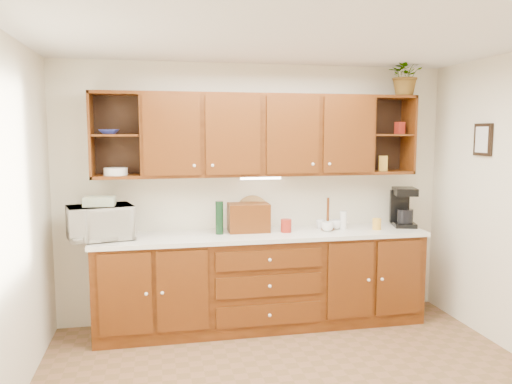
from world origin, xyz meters
name	(u,v)px	position (x,y,z in m)	size (l,w,h in m)	color
ceiling	(309,28)	(0.00, 0.00, 2.60)	(4.00, 4.00, 0.00)	white
back_wall	(256,193)	(0.00, 1.75, 1.30)	(4.00, 4.00, 0.00)	#ECE3C6
base_cabinets	(262,281)	(0.00, 1.45, 0.45)	(3.20, 0.60, 0.90)	#3A1906
countertop	(263,235)	(0.00, 1.44, 0.92)	(3.24, 0.64, 0.04)	white
upper_cabinets	(261,135)	(0.01, 1.59, 1.89)	(3.20, 0.33, 0.80)	#3A1906
undercabinet_light	(261,178)	(0.00, 1.53, 1.47)	(0.40, 0.05, 0.03)	white
framed_picture	(483,140)	(1.98, 0.90, 1.85)	(0.03, 0.24, 0.30)	black
wicker_basket	(101,231)	(-1.52, 1.47, 1.02)	(0.24, 0.24, 0.15)	#9E7442
microwave	(100,223)	(-1.52, 1.44, 1.10)	(0.57, 0.38, 0.31)	beige
towel_stack	(100,201)	(-1.52, 1.44, 1.29)	(0.27, 0.20, 0.08)	#E8CF6D
wine_bottle	(219,218)	(-0.42, 1.47, 1.10)	(0.07, 0.07, 0.32)	black
woven_tray	(252,228)	(-0.06, 1.64, 0.95)	(0.35, 0.35, 0.02)	#9E7442
bread_box	(249,218)	(-0.12, 1.53, 1.08)	(0.40, 0.25, 0.28)	#3A1906
mug_tree	(328,225)	(0.68, 1.47, 0.99)	(0.28, 0.28, 0.32)	#3A1906
canister_red	(286,226)	(0.23, 1.43, 1.00)	(0.11, 0.11, 0.13)	maroon
canister_white	(343,220)	(0.84, 1.46, 1.03)	(0.07, 0.07, 0.18)	white
canister_yellow	(377,224)	(1.17, 1.38, 1.00)	(0.09, 0.09, 0.11)	gold
coffee_maker	(403,208)	(1.52, 1.51, 1.13)	(0.28, 0.33, 0.41)	black
bowl_stack	(109,132)	(-1.43, 1.56, 1.92)	(0.18, 0.18, 0.04)	navy
plate_stack	(116,171)	(-1.38, 1.56, 1.56)	(0.22, 0.22, 0.07)	white
pantry_box_yellow	(383,163)	(1.31, 1.57, 1.60)	(0.09, 0.07, 0.16)	gold
pantry_box_red	(400,128)	(1.47, 1.55, 1.96)	(0.08, 0.07, 0.12)	maroon
potted_plant	(406,75)	(1.50, 1.52, 2.50)	(0.38, 0.33, 0.42)	#999999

